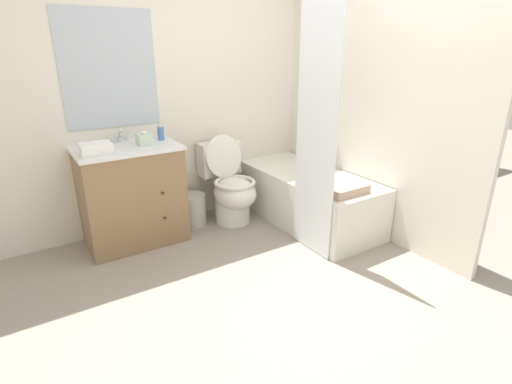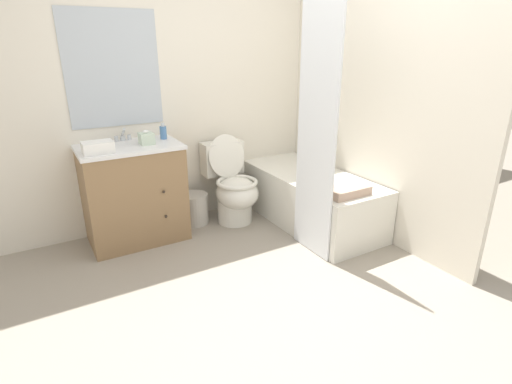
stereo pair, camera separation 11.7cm
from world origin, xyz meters
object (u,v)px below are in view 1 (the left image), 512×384
(bath_towel_folded, at_px, (346,190))
(sink_faucet, at_px, (120,138))
(vanity_cabinet, at_px, (132,194))
(toilet, at_px, (231,188))
(bathtub, at_px, (308,197))
(tissue_box, at_px, (144,139))
(hand_towel_folded, at_px, (96,149))
(wastebasket, at_px, (192,210))
(soap_dispenser, at_px, (161,133))

(bath_towel_folded, bearing_deg, sink_faucet, 139.32)
(vanity_cabinet, distance_m, bath_towel_folded, 1.80)
(toilet, height_order, bathtub, toilet)
(toilet, height_order, tissue_box, tissue_box)
(vanity_cabinet, bearing_deg, hand_towel_folded, -152.53)
(sink_faucet, distance_m, wastebasket, 0.94)
(wastebasket, relative_size, soap_dispenser, 2.08)
(bathtub, distance_m, wastebasket, 1.12)
(tissue_box, bearing_deg, sink_faucet, 123.52)
(soap_dispenser, xyz_separation_m, hand_towel_folded, (-0.58, -0.21, -0.02))
(wastebasket, bearing_deg, bath_towel_folded, -51.34)
(sink_faucet, relative_size, hand_towel_folded, 0.63)
(soap_dispenser, distance_m, hand_towel_folded, 0.62)
(wastebasket, xyz_separation_m, hand_towel_folded, (-0.82, -0.19, 0.75))
(vanity_cabinet, bearing_deg, wastebasket, 5.40)
(hand_towel_folded, relative_size, bath_towel_folded, 0.63)
(toilet, xyz_separation_m, soap_dispenser, (-0.59, 0.15, 0.58))
(bathtub, xyz_separation_m, hand_towel_folded, (-1.79, 0.36, 0.65))
(sink_faucet, bearing_deg, soap_dispenser, -19.05)
(vanity_cabinet, distance_m, tissue_box, 0.49)
(vanity_cabinet, xyz_separation_m, bath_towel_folded, (1.45, -1.06, 0.08))
(toilet, relative_size, soap_dispenser, 5.87)
(hand_towel_folded, bearing_deg, bathtub, -11.20)
(wastebasket, bearing_deg, sink_faucet, 166.92)
(toilet, bearing_deg, soap_dispenser, 165.53)
(toilet, bearing_deg, tissue_box, 176.47)
(bathtub, relative_size, wastebasket, 5.06)
(sink_faucet, distance_m, hand_towel_folded, 0.41)
(toilet, bearing_deg, vanity_cabinet, 174.90)
(vanity_cabinet, bearing_deg, tissue_box, -13.34)
(sink_faucet, xyz_separation_m, bath_towel_folded, (1.45, -1.25, -0.37))
(soap_dispenser, bearing_deg, bath_towel_folded, -45.17)
(sink_faucet, xyz_separation_m, hand_towel_folded, (-0.26, -0.32, 0.01))
(vanity_cabinet, xyz_separation_m, soap_dispenser, (0.32, 0.07, 0.48))
(vanity_cabinet, height_order, wastebasket, vanity_cabinet)
(sink_faucet, relative_size, soap_dispenser, 1.00)
(sink_faucet, distance_m, tissue_box, 0.26)
(bathtub, xyz_separation_m, bath_towel_folded, (-0.08, -0.57, 0.28))
(bathtub, bearing_deg, hand_towel_folded, 168.80)
(bath_towel_folded, bearing_deg, soap_dispenser, 134.83)
(toilet, xyz_separation_m, bath_towel_folded, (0.54, -0.98, 0.18))
(vanity_cabinet, height_order, hand_towel_folded, hand_towel_folded)
(wastebasket, bearing_deg, bathtub, -29.01)
(bath_towel_folded, bearing_deg, toilet, 118.71)
(soap_dispenser, distance_m, bath_towel_folded, 1.65)
(wastebasket, height_order, bath_towel_folded, bath_towel_folded)
(sink_faucet, xyz_separation_m, soap_dispenser, (0.32, -0.11, 0.03))
(vanity_cabinet, xyz_separation_m, bathtub, (1.54, -0.49, -0.19))
(sink_faucet, bearing_deg, hand_towel_folded, -129.31)
(bath_towel_folded, bearing_deg, wastebasket, 128.66)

